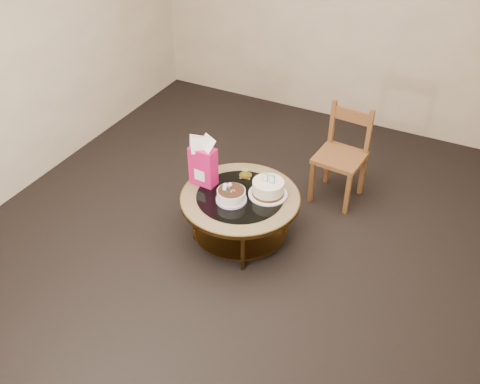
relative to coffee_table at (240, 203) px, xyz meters
The scene contains 8 objects.
ground 0.38m from the coffee_table, 164.05° to the left, with size 5.00×5.00×0.00m, color black.
room_walls 1.16m from the coffee_table, 164.05° to the left, with size 4.52×5.02×2.61m.
coffee_table is the anchor object (origin of this frame).
decorated_cake 0.16m from the coffee_table, 111.51° to the right, with size 0.26×0.26×0.15m.
cream_cake 0.28m from the coffee_table, 30.15° to the left, with size 0.33×0.33×0.21m.
gift_bag 0.47m from the coffee_table, behind, with size 0.23×0.18×0.45m.
pillar_candle 0.30m from the coffee_table, 107.14° to the left, with size 0.11×0.11×0.08m.
dining_chair 1.14m from the coffee_table, 60.24° to the left, with size 0.46×0.46×0.92m.
Camera 1 is at (1.61, -3.18, 3.17)m, focal length 40.00 mm.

